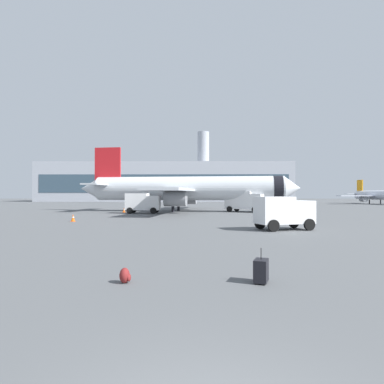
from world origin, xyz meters
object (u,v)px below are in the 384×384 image
object	(u,v)px
cargo_van	(283,211)
traveller_backpack	(125,276)
rolling_suitcase	(261,270)
safety_cone_mid	(73,218)
fuel_truck	(245,201)
airplane_taxiing	(377,195)
safety_cone_near	(124,210)
service_truck	(143,202)
airplane_at_gate	(187,189)

from	to	relation	value
cargo_van	traveller_backpack	size ratio (longest dim) A/B	9.99
rolling_suitcase	traveller_backpack	size ratio (longest dim) A/B	2.29
safety_cone_mid	traveller_backpack	xyz separation A→B (m)	(10.33, -23.64, -0.14)
fuel_truck	safety_cone_mid	bearing A→B (deg)	-137.84
airplane_taxiing	cargo_van	xyz separation A→B (m)	(-43.25, -67.44, -1.01)
cargo_van	safety_cone_mid	world-z (taller)	cargo_van
fuel_truck	traveller_backpack	world-z (taller)	fuel_truck
fuel_truck	traveller_backpack	xyz separation A→B (m)	(-9.75, -41.82, -1.54)
airplane_taxiing	safety_cone_near	xyz separation A→B (m)	(-61.12, -42.57, -2.12)
fuel_truck	traveller_backpack	size ratio (longest dim) A/B	13.19
airplane_taxiing	safety_cone_near	bearing A→B (deg)	-145.14
rolling_suitcase	traveller_backpack	bearing A→B (deg)	-178.92
cargo_van	fuel_truck	bearing A→B (deg)	88.48
service_truck	cargo_van	distance (m)	26.39
safety_cone_mid	rolling_suitcase	distance (m)	27.72
service_truck	safety_cone_mid	world-z (taller)	service_truck
airplane_at_gate	fuel_truck	xyz separation A→B (m)	(9.06, -1.65, -1.88)
airplane_taxiing	traveller_backpack	xyz separation A→B (m)	(-52.31, -83.34, -2.23)
airplane_at_gate	cargo_van	bearing A→B (deg)	-73.11
traveller_backpack	fuel_truck	bearing A→B (deg)	76.87
airplane_at_gate	airplane_taxiing	distance (m)	65.24
airplane_taxiing	service_truck	world-z (taller)	airplane_taxiing
safety_cone_near	airplane_taxiing	bearing A→B (deg)	34.86
fuel_truck	safety_cone_near	xyz separation A→B (m)	(-18.56, -1.04, -1.43)
service_truck	fuel_truck	bearing A→B (deg)	14.38
airplane_taxiing	traveller_backpack	world-z (taller)	airplane_taxiing
service_truck	airplane_at_gate	bearing A→B (deg)	41.94
airplane_taxiing	fuel_truck	world-z (taller)	airplane_taxiing
service_truck	traveller_backpack	xyz separation A→B (m)	(5.50, -37.91, -1.37)
airplane_at_gate	safety_cone_near	xyz separation A→B (m)	(-9.50, -2.69, -3.32)
safety_cone_mid	traveller_backpack	distance (m)	25.80
airplane_at_gate	cargo_van	distance (m)	28.89
rolling_suitcase	safety_cone_near	bearing A→B (deg)	107.84
service_truck	safety_cone_mid	size ratio (longest dim) A/B	6.46
fuel_truck	safety_cone_mid	xyz separation A→B (m)	(-20.08, -18.18, -1.40)
safety_cone_near	traveller_backpack	bearing A→B (deg)	-77.81
airplane_at_gate	service_truck	world-z (taller)	airplane_at_gate
airplane_at_gate	airplane_taxiing	size ratio (longest dim) A/B	1.49
fuel_truck	safety_cone_near	world-z (taller)	fuel_truck
airplane_at_gate	service_truck	bearing A→B (deg)	-138.06
cargo_van	safety_cone_near	world-z (taller)	cargo_van
safety_cone_mid	safety_cone_near	bearing A→B (deg)	84.93
airplane_taxiing	fuel_truck	xyz separation A→B (m)	(-42.56, -41.53, -0.69)
cargo_van	safety_cone_mid	size ratio (longest dim) A/B	6.32
airplane_taxiing	traveller_backpack	bearing A→B (deg)	-122.12
airplane_at_gate	safety_cone_near	bearing A→B (deg)	-164.17
airplane_taxiing	fuel_truck	distance (m)	59.47
airplane_at_gate	fuel_truck	bearing A→B (deg)	-10.35
airplane_taxiing	safety_cone_near	size ratio (longest dim) A/B	35.03
service_truck	traveller_backpack	distance (m)	38.33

